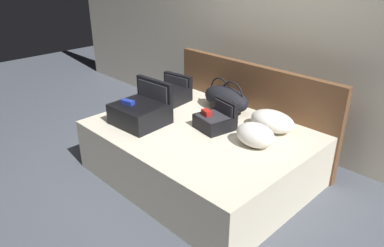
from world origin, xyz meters
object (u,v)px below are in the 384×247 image
Objects in this scene: pillow_near_headboard at (255,135)px; pillow_center_head at (272,121)px; hard_case_large at (141,111)px; hard_case_medium at (170,92)px; bed at (200,153)px; hard_case_small at (215,120)px; duffel_bag at (226,98)px.

pillow_center_head is (-0.07, 0.38, -0.01)m from pillow_near_headboard.
hard_case_large is 0.67m from hard_case_medium.
pillow_near_headboard is at bearing 10.49° from bed.
hard_case_large is at bearing -132.67° from hard_case_small.
hard_case_medium is (-0.26, 0.62, -0.03)m from hard_case_large.
hard_case_medium is (-0.78, 0.30, 0.37)m from bed.
hard_case_medium is 0.68m from duffel_bag.
bed is at bearing -112.00° from hard_case_small.
bed is at bearing -27.91° from hard_case_medium.
hard_case_medium reaches higher than bed.
hard_case_medium is at bearing 171.74° from pillow_near_headboard.
hard_case_medium reaches higher than pillow_center_head.
hard_case_medium is 1.17× the size of pillow_near_headboard.
duffel_bag is 1.30× the size of pillow_center_head.
hard_case_small is (0.86, -0.18, -0.01)m from hard_case_medium.
pillow_center_head is (1.02, 0.80, -0.03)m from hard_case_large.
pillow_near_headboard is (0.57, 0.11, 0.37)m from bed.
bed is 3.45× the size of duffel_bag.
hard_case_small is at bearing 56.95° from bed.
hard_case_small is 0.63× the size of duffel_bag.
hard_case_small is 0.55m from pillow_center_head.
hard_case_medium reaches higher than pillow_near_headboard.
hard_case_large is 0.86× the size of duffel_bag.
hard_case_large reaches higher than pillow_near_headboard.
pillow_near_headboard is at bearing -78.88° from pillow_center_head.
hard_case_large is 1.37× the size of hard_case_small.
duffel_bag reaches higher than bed.
bed is at bearing -169.51° from pillow_near_headboard.
hard_case_large reaches higher than hard_case_medium.
duffel_bag is at bearing 129.23° from hard_case_small.
hard_case_small is 0.47m from duffel_bag.
duffel_bag is at bearing 13.72° from hard_case_medium.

